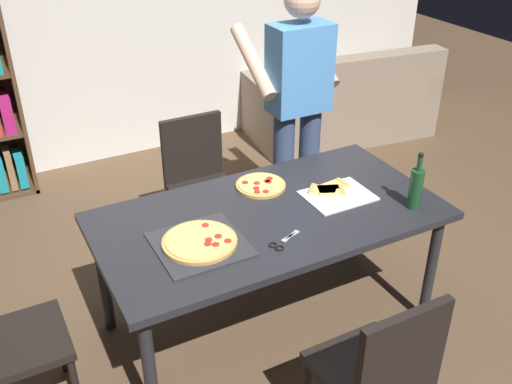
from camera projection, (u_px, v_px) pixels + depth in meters
name	position (u px, v px, depth m)	size (l,w,h in m)	color
ground_plane	(268.00, 322.00, 3.42)	(12.00, 12.00, 0.00)	brown
dining_table	(269.00, 224.00, 3.08)	(1.81, 0.95, 0.75)	#232328
chair_near_camera	(381.00, 370.00, 2.43)	(0.42, 0.42, 0.90)	black
chair_far_side	(199.00, 176.00, 3.90)	(0.42, 0.42, 0.90)	black
couch	(341.00, 105.00, 5.56)	(1.79, 1.04, 0.85)	gray
person_serving_pizza	(297.00, 102.00, 3.73)	(0.55, 0.54, 1.75)	#38476B
pepperoni_pizza_on_tray	(200.00, 242.00, 2.79)	(0.42, 0.42, 0.04)	#2D2D33
pizza_slices_on_towel	(334.00, 192.00, 3.21)	(0.36, 0.29, 0.03)	white
wine_bottle	(416.00, 188.00, 3.04)	(0.07, 0.07, 0.32)	#194723
kitchen_scissors	(281.00, 243.00, 2.80)	(0.20, 0.12, 0.01)	silver
second_pizza_plain	(261.00, 185.00, 3.28)	(0.28, 0.28, 0.03)	tan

